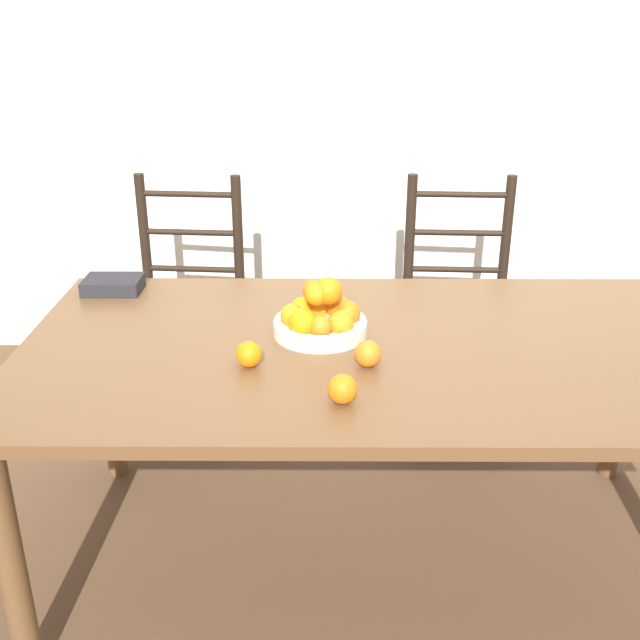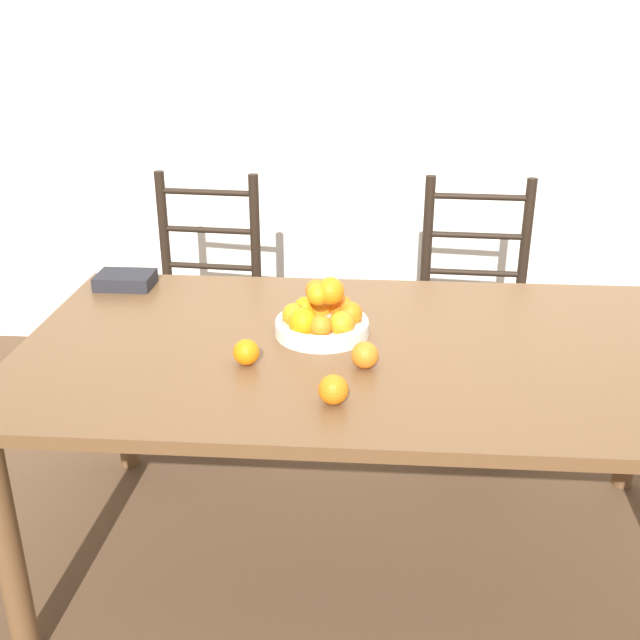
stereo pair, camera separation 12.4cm
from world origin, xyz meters
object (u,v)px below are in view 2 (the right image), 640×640
(orange_loose_1, at_px, (365,355))
(book_stack, at_px, (125,280))
(chair_left, at_px, (204,311))
(orange_loose_0, at_px, (333,390))
(orange_loose_2, at_px, (246,352))
(chair_right, at_px, (473,319))
(fruit_bowl, at_px, (322,318))

(orange_loose_1, xyz_separation_m, book_stack, (-0.80, 0.54, -0.01))
(chair_left, distance_m, book_stack, 0.55)
(orange_loose_0, bearing_deg, chair_left, 116.33)
(chair_left, bearing_deg, book_stack, -103.96)
(orange_loose_2, relative_size, chair_right, 0.07)
(orange_loose_1, bearing_deg, fruit_bowl, 121.38)
(fruit_bowl, height_order, chair_right, chair_right)
(orange_loose_0, xyz_separation_m, book_stack, (-0.73, 0.74, -0.01))
(orange_loose_0, xyz_separation_m, orange_loose_2, (-0.24, 0.19, -0.00))
(chair_left, bearing_deg, orange_loose_1, -52.00)
(book_stack, bearing_deg, chair_left, 71.61)
(orange_loose_0, bearing_deg, book_stack, 134.84)
(chair_left, relative_size, book_stack, 5.39)
(orange_loose_0, bearing_deg, chair_right, 67.81)
(orange_loose_2, xyz_separation_m, chair_left, (-0.35, 0.99, -0.30))
(orange_loose_0, relative_size, orange_loose_2, 1.05)
(fruit_bowl, xyz_separation_m, chair_left, (-0.53, 0.78, -0.32))
(orange_loose_1, bearing_deg, chair_left, 123.56)
(chair_right, relative_size, book_stack, 5.39)
(orange_loose_0, relative_size, book_stack, 0.39)
(chair_right, bearing_deg, fruit_bowl, -121.49)
(orange_loose_1, relative_size, book_stack, 0.39)
(fruit_bowl, bearing_deg, chair_right, 55.64)
(fruit_bowl, height_order, chair_left, chair_left)
(orange_loose_0, bearing_deg, fruit_bowl, 97.72)
(orange_loose_0, relative_size, chair_right, 0.07)
(fruit_bowl, relative_size, orange_loose_2, 3.86)
(orange_loose_2, bearing_deg, book_stack, 132.22)
(book_stack, bearing_deg, chair_right, 20.11)
(chair_left, height_order, chair_right, same)
(fruit_bowl, bearing_deg, book_stack, 153.46)
(orange_loose_2, bearing_deg, chair_left, 109.33)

